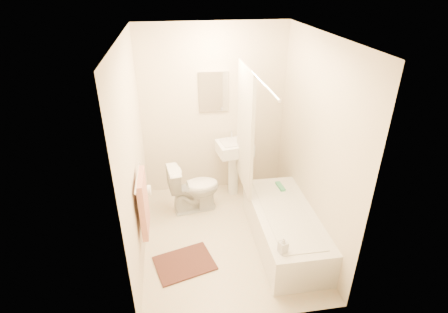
{
  "coord_description": "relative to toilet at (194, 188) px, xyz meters",
  "views": [
    {
      "loc": [
        -0.55,
        -3.35,
        2.91
      ],
      "look_at": [
        0.0,
        0.25,
        1.0
      ],
      "focal_mm": 28.0,
      "sensor_mm": 36.0,
      "label": 1
    }
  ],
  "objects": [
    {
      "name": "floor",
      "position": [
        0.35,
        -0.65,
        -0.34
      ],
      "size": [
        2.4,
        2.4,
        0.0
      ],
      "primitive_type": "plane",
      "color": "beige",
      "rests_on": "ground"
    },
    {
      "name": "ceiling",
      "position": [
        0.35,
        -0.65,
        2.06
      ],
      "size": [
        2.4,
        2.4,
        0.0
      ],
      "primitive_type": "plane",
      "color": "white",
      "rests_on": "ground"
    },
    {
      "name": "wall_back",
      "position": [
        0.35,
        0.55,
        0.86
      ],
      "size": [
        2.0,
        0.02,
        2.4
      ],
      "primitive_type": "cube",
      "color": "beige",
      "rests_on": "ground"
    },
    {
      "name": "wall_left",
      "position": [
        -0.65,
        -0.65,
        0.86
      ],
      "size": [
        0.02,
        2.4,
        2.4
      ],
      "primitive_type": "cube",
      "color": "beige",
      "rests_on": "ground"
    },
    {
      "name": "wall_right",
      "position": [
        1.35,
        -0.65,
        0.86
      ],
      "size": [
        0.02,
        2.4,
        2.4
      ],
      "primitive_type": "cube",
      "color": "beige",
      "rests_on": "ground"
    },
    {
      "name": "mirror",
      "position": [
        0.35,
        0.53,
        1.16
      ],
      "size": [
        0.4,
        0.03,
        0.55
      ],
      "primitive_type": "cube",
      "color": "white",
      "rests_on": "wall_back"
    },
    {
      "name": "curtain_rod",
      "position": [
        0.65,
        -0.55,
        1.66
      ],
      "size": [
        0.03,
        1.7,
        0.03
      ],
      "primitive_type": "cylinder",
      "rotation": [
        1.57,
        0.0,
        0.0
      ],
      "color": "silver",
      "rests_on": "wall_back"
    },
    {
      "name": "shower_curtain",
      "position": [
        0.65,
        -0.15,
        0.88
      ],
      "size": [
        0.04,
        0.8,
        1.55
      ],
      "primitive_type": "cube",
      "color": "silver",
      "rests_on": "curtain_rod"
    },
    {
      "name": "towel_bar",
      "position": [
        -0.61,
        -0.9,
        0.76
      ],
      "size": [
        0.02,
        0.6,
        0.02
      ],
      "primitive_type": "cylinder",
      "rotation": [
        1.57,
        0.0,
        0.0
      ],
      "color": "silver",
      "rests_on": "wall_left"
    },
    {
      "name": "towel",
      "position": [
        -0.58,
        -0.9,
        0.44
      ],
      "size": [
        0.06,
        0.45,
        0.66
      ],
      "primitive_type": "cube",
      "color": "#CC7266",
      "rests_on": "towel_bar"
    },
    {
      "name": "toilet_paper",
      "position": [
        -0.58,
        -0.53,
        0.36
      ],
      "size": [
        0.11,
        0.12,
        0.12
      ],
      "primitive_type": "cylinder",
      "rotation": [
        0.0,
        1.57,
        0.0
      ],
      "color": "white",
      "rests_on": "wall_left"
    },
    {
      "name": "toilet",
      "position": [
        0.0,
        0.0,
        0.0
      ],
      "size": [
        0.74,
        0.48,
        0.68
      ],
      "primitive_type": "imported",
      "rotation": [
        0.0,
        0.0,
        1.72
      ],
      "color": "white",
      "rests_on": "floor"
    },
    {
      "name": "sink",
      "position": [
        0.6,
        0.3,
        0.12
      ],
      "size": [
        0.52,
        0.44,
        0.92
      ],
      "primitive_type": null,
      "rotation": [
        0.0,
        0.0,
        0.16
      ],
      "color": "white",
      "rests_on": "floor"
    },
    {
      "name": "bathtub",
      "position": [
        1.01,
        -0.85,
        -0.12
      ],
      "size": [
        0.68,
        1.56,
        0.44
      ],
      "primitive_type": null,
      "color": "silver",
      "rests_on": "floor"
    },
    {
      "name": "bath_mat",
      "position": [
        -0.2,
        -1.04,
        -0.33
      ],
      "size": [
        0.74,
        0.63,
        0.02
      ],
      "primitive_type": "cube",
      "rotation": [
        0.0,
        0.0,
        0.27
      ],
      "color": "#552920",
      "rests_on": "floor"
    },
    {
      "name": "soap_bottle",
      "position": [
        0.78,
        -1.47,
        0.19
      ],
      "size": [
        0.1,
        0.1,
        0.18
      ],
      "primitive_type": "imported",
      "rotation": [
        0.0,
        0.0,
        0.3
      ],
      "color": "silver",
      "rests_on": "bathtub"
    },
    {
      "name": "scrub_brush",
      "position": [
        1.1,
        -0.33,
        0.12
      ],
      "size": [
        0.08,
        0.21,
        0.04
      ],
      "primitive_type": "cube",
      "rotation": [
        0.0,
        0.0,
        0.1
      ],
      "color": "#3FA16A",
      "rests_on": "bathtub"
    }
  ]
}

